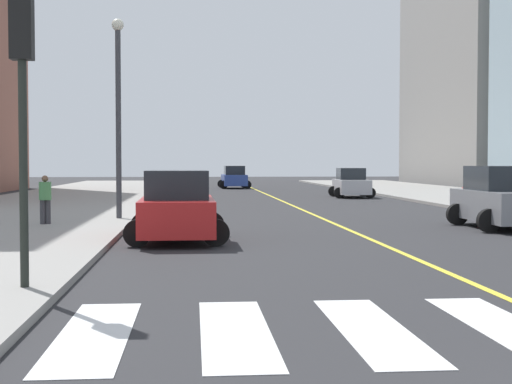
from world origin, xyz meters
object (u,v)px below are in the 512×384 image
car_silver_second (351,184)px  car_blue_fourth (234,178)px  street_lamp (118,101)px  pedestrian_walking_west (45,197)px  fire_hydrant (464,196)px  traffic_light_far_corner (23,85)px  car_red_third (177,208)px  car_gray_nearest (503,199)px

car_silver_second → car_blue_fourth: (-6.50, 17.03, 0.03)m
street_lamp → pedestrian_walking_west: bearing=-132.0°
car_silver_second → fire_hydrant: (2.92, -11.84, -0.29)m
car_silver_second → pedestrian_walking_west: car_silver_second is taller
traffic_light_far_corner → fire_hydrant: 27.11m
car_red_third → car_blue_fourth: bearing=84.1°
car_red_third → street_lamp: 8.08m
traffic_light_far_corner → street_lamp: street_lamp is taller
car_gray_nearest → car_silver_second: (-0.36, 22.27, -0.11)m
pedestrian_walking_west → traffic_light_far_corner: bearing=81.2°
car_silver_second → traffic_light_far_corner: (-12.73, -33.79, 2.60)m
car_gray_nearest → car_red_third: bearing=17.5°
car_red_third → traffic_light_far_corner: (-2.31, -8.26, 2.54)m
street_lamp → car_red_third: bearing=-71.7°
car_silver_second → street_lamp: 22.83m
car_gray_nearest → pedestrian_walking_west: size_ratio=2.89×
car_red_third → car_gray_nearest: bearing=16.2°
pedestrian_walking_west → car_red_third: bearing=116.6°
car_silver_second → street_lamp: street_lamp is taller
car_gray_nearest → street_lamp: street_lamp is taller
traffic_light_far_corner → fire_hydrant: (15.64, 21.95, -2.89)m
car_blue_fourth → street_lamp: street_lamp is taller
car_gray_nearest → pedestrian_walking_west: bearing=-3.9°
car_blue_fourth → street_lamp: 36.37m
pedestrian_walking_west → car_blue_fourth: bearing=-120.9°
car_gray_nearest → car_red_third: size_ratio=1.05×
car_blue_fourth → car_red_third: bearing=-96.9°
car_red_third → pedestrian_walking_west: 6.33m
car_gray_nearest → street_lamp: bearing=-14.9°
car_blue_fourth → fire_hydrant: (9.42, -28.87, -0.32)m
car_silver_second → traffic_light_far_corner: size_ratio=0.90×
car_red_third → car_blue_fourth: size_ratio=1.02×
car_red_third → car_blue_fourth: (3.91, 42.56, -0.03)m
car_blue_fourth → pedestrian_walking_west: bearing=-104.1°
car_blue_fourth → traffic_light_far_corner: (-6.23, -50.82, 2.56)m
pedestrian_walking_west → fire_hydrant: pedestrian_walking_west is taller
car_silver_second → car_blue_fourth: size_ratio=0.97×
car_gray_nearest → fire_hydrant: (2.56, 10.43, -0.40)m
car_gray_nearest → pedestrian_walking_west: car_gray_nearest is taller
pedestrian_walking_west → street_lamp: bearing=-150.5°
car_red_third → pedestrian_walking_west: bearing=134.4°
car_blue_fourth → fire_hydrant: bearing=-73.6°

